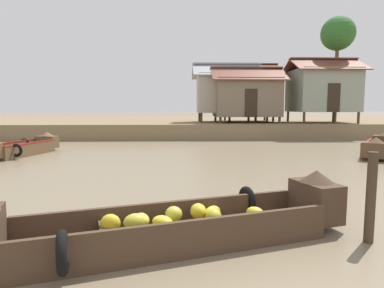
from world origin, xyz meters
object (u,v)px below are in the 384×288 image
(stilt_house_mid_left, at_px, (246,97))
(stilt_house_mid_right, at_px, (248,90))
(banana_boat, at_px, (175,224))
(fishing_skiff_distant, at_px, (380,147))
(cargo_boat_upstream, at_px, (21,148))
(stilt_house_right, at_px, (322,90))
(stilt_house_left, at_px, (226,93))
(mooring_post, at_px, (371,198))
(palm_tree_near, at_px, (338,35))

(stilt_house_mid_left, distance_m, stilt_house_mid_right, 2.19)
(banana_boat, height_order, stilt_house_mid_left, stilt_house_mid_left)
(fishing_skiff_distant, bearing_deg, cargo_boat_upstream, 178.46)
(cargo_boat_upstream, xyz_separation_m, stilt_house_mid_left, (11.21, 8.94, 2.40))
(fishing_skiff_distant, height_order, stilt_house_right, stilt_house_right)
(fishing_skiff_distant, distance_m, stilt_house_mid_left, 10.41)
(cargo_boat_upstream, relative_size, stilt_house_mid_right, 0.93)
(stilt_house_mid_left, height_order, stilt_house_mid_right, stilt_house_mid_right)
(stilt_house_left, bearing_deg, cargo_boat_upstream, -136.21)
(cargo_boat_upstream, height_order, mooring_post, mooring_post)
(cargo_boat_upstream, distance_m, stilt_house_right, 18.65)
(stilt_house_mid_right, bearing_deg, stilt_house_right, -28.44)
(fishing_skiff_distant, bearing_deg, palm_tree_near, 76.11)
(palm_tree_near, bearing_deg, cargo_boat_upstream, -153.19)
(fishing_skiff_distant, bearing_deg, stilt_house_mid_left, 112.74)
(banana_boat, relative_size, stilt_house_mid_right, 1.27)
(palm_tree_near, bearing_deg, stilt_house_mid_left, 178.65)
(stilt_house_mid_right, xyz_separation_m, stilt_house_right, (4.55, -2.46, -0.09))
(palm_tree_near, bearing_deg, mooring_post, -113.61)
(fishing_skiff_distant, bearing_deg, mooring_post, -122.35)
(banana_boat, height_order, mooring_post, mooring_post)
(fishing_skiff_distant, height_order, cargo_boat_upstream, fishing_skiff_distant)
(stilt_house_left, height_order, mooring_post, stilt_house_left)
(stilt_house_right, bearing_deg, fishing_skiff_distant, -97.80)
(stilt_house_left, distance_m, mooring_post, 18.99)
(banana_boat, height_order, cargo_boat_upstream, banana_boat)
(banana_boat, height_order, fishing_skiff_distant, banana_boat)
(stilt_house_mid_left, relative_size, stilt_house_mid_right, 1.16)
(banana_boat, xyz_separation_m, cargo_boat_upstream, (-6.60, 9.31, -0.00))
(fishing_skiff_distant, height_order, mooring_post, mooring_post)
(stilt_house_left, xyz_separation_m, palm_tree_near, (7.46, -0.74, 3.86))
(stilt_house_mid_left, bearing_deg, cargo_boat_upstream, -141.43)
(stilt_house_left, height_order, stilt_house_mid_left, stilt_house_left)
(cargo_boat_upstream, relative_size, palm_tree_near, 0.56)
(fishing_skiff_distant, relative_size, cargo_boat_upstream, 1.01)
(stilt_house_mid_right, bearing_deg, palm_tree_near, -21.27)
(fishing_skiff_distant, distance_m, stilt_house_left, 11.53)
(stilt_house_mid_right, height_order, mooring_post, stilt_house_mid_right)
(fishing_skiff_distant, xyz_separation_m, stilt_house_mid_right, (-3.32, 11.38, 2.95))
(banana_boat, distance_m, mooring_post, 2.91)
(cargo_boat_upstream, distance_m, stilt_house_mid_left, 14.54)
(fishing_skiff_distant, distance_m, mooring_post, 10.54)
(banana_boat, distance_m, stilt_house_mid_right, 21.15)
(cargo_boat_upstream, xyz_separation_m, palm_tree_near, (17.40, 8.79, 6.59))
(cargo_boat_upstream, xyz_separation_m, mooring_post, (9.49, -9.30, 0.36))
(stilt_house_mid_right, relative_size, stilt_house_right, 0.93)
(banana_boat, bearing_deg, fishing_skiff_distant, 46.24)
(fishing_skiff_distant, bearing_deg, stilt_house_mid_right, 106.29)
(cargo_boat_upstream, relative_size, stilt_house_left, 0.84)
(banana_boat, bearing_deg, cargo_boat_upstream, 125.34)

